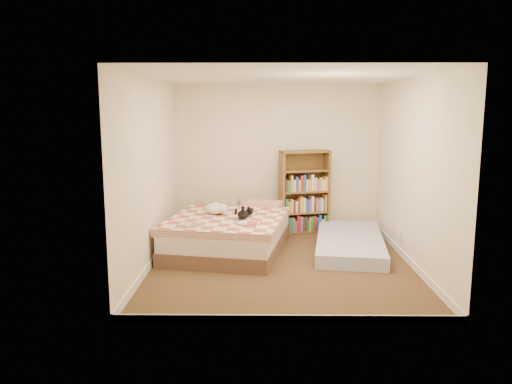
{
  "coord_description": "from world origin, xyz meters",
  "views": [
    {
      "loc": [
        -0.28,
        -6.6,
        2.1
      ],
      "look_at": [
        -0.34,
        0.3,
        0.93
      ],
      "focal_mm": 35.0,
      "sensor_mm": 36.0,
      "label": 1
    }
  ],
  "objects_px": {
    "black_cat": "(243,214)",
    "floor_mattress": "(350,243)",
    "bookshelf": "(304,202)",
    "bed": "(230,231)"
  },
  "relations": [
    {
      "from": "bed",
      "to": "bookshelf",
      "type": "distance_m",
      "value": 1.61
    },
    {
      "from": "bookshelf",
      "to": "floor_mattress",
      "type": "xyz_separation_m",
      "value": [
        0.61,
        -1.05,
        -0.43
      ]
    },
    {
      "from": "black_cat",
      "to": "floor_mattress",
      "type": "bearing_deg",
      "value": 36.17
    },
    {
      "from": "bookshelf",
      "to": "black_cat",
      "type": "relative_size",
      "value": 2.31
    },
    {
      "from": "black_cat",
      "to": "bed",
      "type": "bearing_deg",
      "value": 157.26
    },
    {
      "from": "floor_mattress",
      "to": "bed",
      "type": "bearing_deg",
      "value": -172.07
    },
    {
      "from": "floor_mattress",
      "to": "black_cat",
      "type": "xyz_separation_m",
      "value": [
        -1.6,
        -0.24,
        0.49
      ]
    },
    {
      "from": "bookshelf",
      "to": "bed",
      "type": "bearing_deg",
      "value": -153.58
    },
    {
      "from": "black_cat",
      "to": "bookshelf",
      "type": "bearing_deg",
      "value": 80.16
    },
    {
      "from": "bed",
      "to": "floor_mattress",
      "type": "bearing_deg",
      "value": 10.08
    },
    {
      "from": "bookshelf",
      "to": "black_cat",
      "type": "xyz_separation_m",
      "value": [
        -0.99,
        -1.29,
        0.06
      ]
    },
    {
      "from": "bookshelf",
      "to": "black_cat",
      "type": "bearing_deg",
      "value": -141.76
    },
    {
      "from": "floor_mattress",
      "to": "black_cat",
      "type": "distance_m",
      "value": 1.69
    },
    {
      "from": "bed",
      "to": "bookshelf",
      "type": "relative_size",
      "value": 1.75
    },
    {
      "from": "bed",
      "to": "bookshelf",
      "type": "xyz_separation_m",
      "value": [
        1.2,
        1.04,
        0.26
      ]
    }
  ]
}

